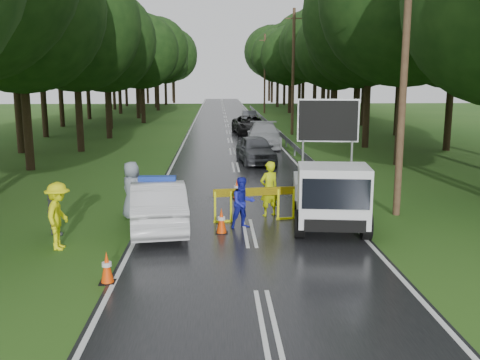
{
  "coord_description": "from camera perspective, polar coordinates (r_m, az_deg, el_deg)",
  "views": [
    {
      "loc": [
        -0.95,
        -15.61,
        4.68
      ],
      "look_at": [
        -0.2,
        1.81,
        1.3
      ],
      "focal_mm": 40.0,
      "sensor_mm": 36.0,
      "label": 1
    }
  ],
  "objects": [
    {
      "name": "guardrail",
      "position": [
        45.7,
        3.41,
        5.76
      ],
      "size": [
        0.12,
        60.06,
        0.7
      ],
      "color": "gray",
      "rests_on": "ground"
    },
    {
      "name": "cone_far",
      "position": [
        20.75,
        -0.34,
        -0.99
      ],
      "size": [
        0.37,
        0.37,
        0.78
      ],
      "color": "black",
      "rests_on": "ground"
    },
    {
      "name": "utility_pole_far",
      "position": [
        69.88,
        2.65,
        11.27
      ],
      "size": [
        1.4,
        0.24,
        10.0
      ],
      "color": "#452E20",
      "rests_on": "ground"
    },
    {
      "name": "bystander_left",
      "position": [
        15.44,
        -18.8,
        -3.65
      ],
      "size": [
        0.71,
        1.22,
        1.87
      ],
      "primitive_type": "imported",
      "rotation": [
        0.0,
        0.0,
        1.58
      ],
      "color": "#F8F90D",
      "rests_on": "ground"
    },
    {
      "name": "ground",
      "position": [
        16.32,
        0.98,
        -5.69
      ],
      "size": [
        160.0,
        160.0,
        0.0
      ],
      "primitive_type": "plane",
      "color": "#244F16",
      "rests_on": "ground"
    },
    {
      "name": "barrier",
      "position": [
        17.43,
        1.59,
        -1.72
      ],
      "size": [
        2.71,
        0.42,
        1.13
      ],
      "rotation": [
        0.0,
        0.0,
        0.13
      ],
      "color": "#EEF60D",
      "rests_on": "ground"
    },
    {
      "name": "queue_car_second",
      "position": [
        36.19,
        2.57,
        4.8
      ],
      "size": [
        2.6,
        5.65,
        1.6
      ],
      "primitive_type": "imported",
      "rotation": [
        0.0,
        0.0,
        -0.07
      ],
      "color": "#9FA1A7",
      "rests_on": "ground"
    },
    {
      "name": "bystander_mid",
      "position": [
        16.83,
        -19.23,
        -2.98
      ],
      "size": [
        0.84,
        1.0,
        1.6
      ],
      "primitive_type": "imported",
      "rotation": [
        0.0,
        0.0,
        2.15
      ],
      "color": "#43464B",
      "rests_on": "ground"
    },
    {
      "name": "utility_pole_near",
      "position": [
        18.65,
        17.15,
        11.68
      ],
      "size": [
        1.4,
        0.24,
        10.0
      ],
      "color": "#452E20",
      "rests_on": "ground"
    },
    {
      "name": "road",
      "position": [
        45.86,
        -1.26,
        5.12
      ],
      "size": [
        7.0,
        140.0,
        0.02
      ],
      "primitive_type": "cube",
      "color": "black",
      "rests_on": "ground"
    },
    {
      "name": "bystander_right",
      "position": [
        18.12,
        -11.46,
        -1.08
      ],
      "size": [
        1.09,
        1.11,
        1.93
      ],
      "primitive_type": "imported",
      "rotation": [
        0.0,
        0.0,
        2.31
      ],
      "color": "gray",
      "rests_on": "ground"
    },
    {
      "name": "police_sedan",
      "position": [
        16.77,
        -8.74,
        -2.66
      ],
      "size": [
        2.23,
        4.79,
        1.67
      ],
      "rotation": [
        0.0,
        0.0,
        3.28
      ],
      "color": "silver",
      "rests_on": "ground"
    },
    {
      "name": "queue_car_fourth",
      "position": [
        54.69,
        1.02,
        6.73
      ],
      "size": [
        1.36,
        3.87,
        1.27
      ],
      "primitive_type": "imported",
      "rotation": [
        0.0,
        0.0,
        0.0
      ],
      "color": "#3C3E44",
      "rests_on": "ground"
    },
    {
      "name": "cone_near_left",
      "position": [
        12.78,
        -14.01,
        -9.08
      ],
      "size": [
        0.36,
        0.36,
        0.76
      ],
      "color": "black",
      "rests_on": "ground"
    },
    {
      "name": "cone_left_mid",
      "position": [
        18.19,
        -7.01,
        -2.83
      ],
      "size": [
        0.36,
        0.36,
        0.76
      ],
      "color": "black",
      "rests_on": "ground"
    },
    {
      "name": "work_truck",
      "position": [
        17.09,
        9.51,
        -1.41
      ],
      "size": [
        2.72,
        5.12,
        3.91
      ],
      "rotation": [
        0.0,
        0.0,
        -0.12
      ],
      "color": "gray",
      "rests_on": "ground"
    },
    {
      "name": "civilian",
      "position": [
        16.65,
        0.31,
        -2.45
      ],
      "size": [
        0.96,
        0.86,
        1.63
      ],
      "primitive_type": "imported",
      "rotation": [
        0.0,
        0.0,
        0.36
      ],
      "color": "#1A20AA",
      "rests_on": "ground"
    },
    {
      "name": "queue_car_first",
      "position": [
        29.38,
        1.68,
        3.28
      ],
      "size": [
        2.27,
        4.58,
        1.5
      ],
      "primitive_type": "imported",
      "rotation": [
        0.0,
        0.0,
        0.12
      ],
      "color": "#42444A",
      "rests_on": "ground"
    },
    {
      "name": "cone_right",
      "position": [
        18.68,
        11.4,
        -2.79
      ],
      "size": [
        0.3,
        0.3,
        0.63
      ],
      "color": "black",
      "rests_on": "ground"
    },
    {
      "name": "queue_car_third",
      "position": [
        44.37,
        1.08,
        5.91
      ],
      "size": [
        3.03,
        5.71,
        1.53
      ],
      "primitive_type": "imported",
      "rotation": [
        0.0,
        0.0,
        0.09
      ],
      "color": "black",
      "rests_on": "ground"
    },
    {
      "name": "cone_center",
      "position": [
        16.19,
        -1.99,
        -4.42
      ],
      "size": [
        0.37,
        0.37,
        0.79
      ],
      "color": "black",
      "rests_on": "ground"
    },
    {
      "name": "officer",
      "position": [
        18.08,
        3.12,
        -0.96
      ],
      "size": [
        0.82,
        0.71,
        1.89
      ],
      "primitive_type": "imported",
      "rotation": [
        0.0,
        0.0,
        3.6
      ],
      "color": "#C8DE0C",
      "rests_on": "ground"
    },
    {
      "name": "utility_pole_mid",
      "position": [
        44.04,
        5.69,
        11.42
      ],
      "size": [
        1.4,
        0.24,
        10.0
      ],
      "color": "#452E20",
      "rests_on": "ground"
    }
  ]
}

